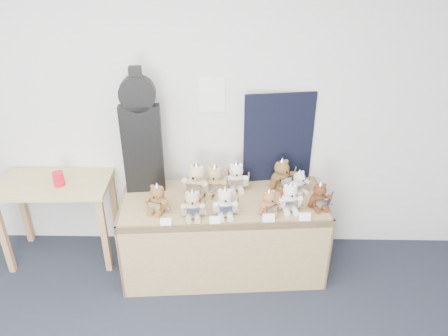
{
  "coord_description": "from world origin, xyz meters",
  "views": [
    {
      "loc": [
        0.75,
        -0.87,
        2.59
      ],
      "look_at": [
        0.7,
        2.01,
        1.03
      ],
      "focal_mm": 35.0,
      "sensor_mm": 36.0,
      "label": 1
    }
  ],
  "objects_px": {
    "side_table": "(56,195)",
    "teddy_front_far_right": "(290,198)",
    "teddy_front_left": "(193,205)",
    "red_cup": "(59,179)",
    "teddy_front_centre": "(225,203)",
    "guitar_case": "(141,134)",
    "teddy_front_far_left": "(158,200)",
    "teddy_back_centre_left": "(215,181)",
    "teddy_front_right": "(269,203)",
    "teddy_front_end": "(319,197)",
    "teddy_back_left": "(197,181)",
    "teddy_back_end": "(299,183)",
    "display_table": "(224,219)",
    "teddy_back_right": "(282,176)",
    "teddy_back_centre_right": "(236,178)"
  },
  "relations": [
    {
      "from": "teddy_front_far_right",
      "to": "teddy_back_left",
      "type": "bearing_deg",
      "value": 158.59
    },
    {
      "from": "teddy_front_far_left",
      "to": "teddy_front_far_right",
      "type": "distance_m",
      "value": 1.02
    },
    {
      "from": "display_table",
      "to": "teddy_front_right",
      "type": "xyz_separation_m",
      "value": [
        0.34,
        -0.12,
        0.24
      ]
    },
    {
      "from": "display_table",
      "to": "teddy_back_centre_left",
      "type": "xyz_separation_m",
      "value": [
        -0.08,
        0.16,
        0.26
      ]
    },
    {
      "from": "teddy_back_left",
      "to": "teddy_back_centre_left",
      "type": "xyz_separation_m",
      "value": [
        0.15,
        0.02,
        -0.01
      ]
    },
    {
      "from": "teddy_back_centre_right",
      "to": "teddy_back_end",
      "type": "bearing_deg",
      "value": -9.87
    },
    {
      "from": "guitar_case",
      "to": "teddy_front_right",
      "type": "bearing_deg",
      "value": -25.25
    },
    {
      "from": "display_table",
      "to": "teddy_front_far_left",
      "type": "bearing_deg",
      "value": -172.67
    },
    {
      "from": "teddy_back_right",
      "to": "teddy_back_end",
      "type": "distance_m",
      "value": 0.16
    },
    {
      "from": "side_table",
      "to": "teddy_back_end",
      "type": "bearing_deg",
      "value": -2.38
    },
    {
      "from": "teddy_front_centre",
      "to": "teddy_front_end",
      "type": "height_order",
      "value": "teddy_front_centre"
    },
    {
      "from": "teddy_front_end",
      "to": "teddy_back_left",
      "type": "relative_size",
      "value": 0.77
    },
    {
      "from": "side_table",
      "to": "teddy_front_far_left",
      "type": "xyz_separation_m",
      "value": [
        0.92,
        -0.3,
        0.16
      ]
    },
    {
      "from": "teddy_back_centre_left",
      "to": "teddy_back_right",
      "type": "bearing_deg",
      "value": 16.5
    },
    {
      "from": "side_table",
      "to": "teddy_front_left",
      "type": "distance_m",
      "value": 1.26
    },
    {
      "from": "teddy_front_end",
      "to": "teddy_back_centre_right",
      "type": "relative_size",
      "value": 0.88
    },
    {
      "from": "red_cup",
      "to": "teddy_front_far_right",
      "type": "height_order",
      "value": "teddy_front_far_right"
    },
    {
      "from": "teddy_front_left",
      "to": "teddy_front_right",
      "type": "height_order",
      "value": "teddy_front_left"
    },
    {
      "from": "teddy_front_centre",
      "to": "teddy_front_end",
      "type": "xyz_separation_m",
      "value": [
        0.73,
        0.12,
        -0.01
      ]
    },
    {
      "from": "teddy_front_far_left",
      "to": "teddy_back_end",
      "type": "relative_size",
      "value": 1.17
    },
    {
      "from": "side_table",
      "to": "teddy_front_right",
      "type": "distance_m",
      "value": 1.8
    },
    {
      "from": "guitar_case",
      "to": "teddy_front_far_right",
      "type": "bearing_deg",
      "value": -19.98
    },
    {
      "from": "red_cup",
      "to": "teddy_back_centre_left",
      "type": "relative_size",
      "value": 0.41
    },
    {
      "from": "side_table",
      "to": "teddy_back_end",
      "type": "xyz_separation_m",
      "value": [
        2.04,
        -0.0,
        0.14
      ]
    },
    {
      "from": "side_table",
      "to": "teddy_back_centre_right",
      "type": "xyz_separation_m",
      "value": [
        1.52,
        0.04,
        0.16
      ]
    },
    {
      "from": "side_table",
      "to": "teddy_front_far_right",
      "type": "height_order",
      "value": "teddy_front_far_right"
    },
    {
      "from": "display_table",
      "to": "teddy_back_left",
      "type": "bearing_deg",
      "value": 143.86
    },
    {
      "from": "teddy_front_right",
      "to": "teddy_back_centre_left",
      "type": "height_order",
      "value": "teddy_back_centre_left"
    },
    {
      "from": "display_table",
      "to": "teddy_front_centre",
      "type": "height_order",
      "value": "teddy_front_centre"
    },
    {
      "from": "side_table",
      "to": "teddy_front_far_right",
      "type": "bearing_deg",
      "value": -9.96
    },
    {
      "from": "teddy_back_centre_right",
      "to": "teddy_back_end",
      "type": "distance_m",
      "value": 0.52
    },
    {
      "from": "teddy_front_far_right",
      "to": "teddy_front_left",
      "type": "bearing_deg",
      "value": -177.32
    },
    {
      "from": "teddy_back_left",
      "to": "teddy_front_centre",
      "type": "bearing_deg",
      "value": -32.41
    },
    {
      "from": "guitar_case",
      "to": "teddy_back_centre_right",
      "type": "relative_size",
      "value": 3.81
    },
    {
      "from": "teddy_back_left",
      "to": "teddy_back_right",
      "type": "xyz_separation_m",
      "value": [
        0.7,
        0.12,
        -0.01
      ]
    },
    {
      "from": "teddy_front_right",
      "to": "teddy_front_far_right",
      "type": "bearing_deg",
      "value": -5.59
    },
    {
      "from": "teddy_front_centre",
      "to": "teddy_back_right",
      "type": "bearing_deg",
      "value": 35.83
    },
    {
      "from": "teddy_front_far_right",
      "to": "teddy_back_centre_left",
      "type": "xyz_separation_m",
      "value": [
        -0.59,
        0.22,
        0.01
      ]
    },
    {
      "from": "teddy_back_left",
      "to": "teddy_back_end",
      "type": "xyz_separation_m",
      "value": [
        0.84,
        0.05,
        -0.04
      ]
    },
    {
      "from": "teddy_front_left",
      "to": "guitar_case",
      "type": "bearing_deg",
      "value": 132.04
    },
    {
      "from": "red_cup",
      "to": "teddy_front_centre",
      "type": "bearing_deg",
      "value": -12.02
    },
    {
      "from": "display_table",
      "to": "teddy_front_right",
      "type": "distance_m",
      "value": 0.44
    },
    {
      "from": "teddy_front_far_left",
      "to": "teddy_back_right",
      "type": "bearing_deg",
      "value": 36.68
    },
    {
      "from": "display_table",
      "to": "teddy_back_centre_right",
      "type": "xyz_separation_m",
      "value": [
        0.1,
        0.24,
        0.26
      ]
    },
    {
      "from": "teddy_front_right",
      "to": "teddy_front_end",
      "type": "height_order",
      "value": "teddy_front_end"
    },
    {
      "from": "side_table",
      "to": "teddy_back_centre_left",
      "type": "height_order",
      "value": "teddy_back_centre_left"
    },
    {
      "from": "teddy_front_far_right",
      "to": "teddy_back_left",
      "type": "relative_size",
      "value": 0.83
    },
    {
      "from": "teddy_front_centre",
      "to": "teddy_back_centre_left",
      "type": "relative_size",
      "value": 0.9
    },
    {
      "from": "side_table",
      "to": "red_cup",
      "type": "height_order",
      "value": "red_cup"
    },
    {
      "from": "teddy_front_centre",
      "to": "teddy_back_centre_left",
      "type": "height_order",
      "value": "teddy_back_centre_left"
    }
  ]
}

